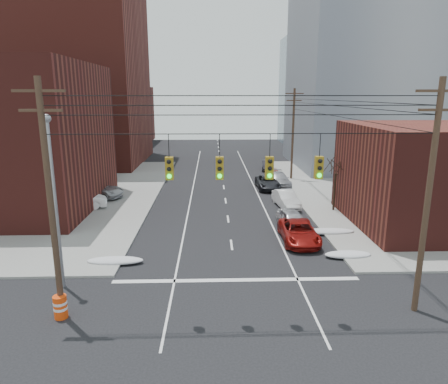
{
  "coord_description": "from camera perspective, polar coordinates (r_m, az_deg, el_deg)",
  "views": [
    {
      "loc": [
        -1.34,
        -14.28,
        10.23
      ],
      "look_at": [
        -0.42,
        15.37,
        3.0
      ],
      "focal_mm": 32.0,
      "sensor_mm": 36.0,
      "label": 1
    }
  ],
  "objects": [
    {
      "name": "parked_car_f",
      "position": [
        56.23,
        6.18,
        3.82
      ],
      "size": [
        1.85,
        4.16,
        1.33
      ],
      "primitive_type": "imported",
      "rotation": [
        0.0,
        0.0,
        -0.11
      ],
      "color": "black",
      "rests_on": "ground"
    },
    {
      "name": "parked_car_a",
      "position": [
        31.49,
        9.73,
        -4.01
      ],
      "size": [
        2.2,
        4.61,
        1.52
      ],
      "primitive_type": "imported",
      "rotation": [
        0.0,
        0.0,
        0.09
      ],
      "color": "#AFAFB4",
      "rests_on": "ground"
    },
    {
      "name": "utility_pole_far",
      "position": [
        49.47,
        9.81,
        8.34
      ],
      "size": [
        2.2,
        0.28,
        11.0
      ],
      "color": "#473323",
      "rests_on": "ground"
    },
    {
      "name": "lot_car_b",
      "position": [
        42.07,
        -17.81,
        0.26
      ],
      "size": [
        6.12,
        4.03,
        1.56
      ],
      "primitive_type": "imported",
      "rotation": [
        0.0,
        0.0,
        1.29
      ],
      "color": "#A5A6AA",
      "rests_on": "sidewalk_nw"
    },
    {
      "name": "ground",
      "position": [
        17.61,
        3.15,
        -21.83
      ],
      "size": [
        160.0,
        160.0,
        0.0
      ],
      "primitive_type": "plane",
      "color": "black",
      "rests_on": "ground"
    },
    {
      "name": "utility_pole_left",
      "position": [
        19.22,
        -23.59,
        -0.84
      ],
      "size": [
        2.2,
        0.28,
        11.0
      ],
      "color": "#473323",
      "rests_on": "ground"
    },
    {
      "name": "lot_car_d",
      "position": [
        44.78,
        -25.74,
        0.28
      ],
      "size": [
        4.67,
        3.38,
        1.48
      ],
      "primitive_type": "imported",
      "rotation": [
        0.0,
        0.0,
        1.14
      ],
      "color": "silver",
      "rests_on": "sidewalk_nw"
    },
    {
      "name": "building_office",
      "position": [
        62.82,
        20.77,
        14.91
      ],
      "size": [
        22.0,
        20.0,
        25.0
      ],
      "primitive_type": "cube",
      "color": "gray",
      "rests_on": "ground"
    },
    {
      "name": "building_brick_far",
      "position": [
        91.75,
        -17.66,
        10.42
      ],
      "size": [
        22.0,
        18.0,
        12.0
      ],
      "primitive_type": "cube",
      "color": "#521D18",
      "rests_on": "ground"
    },
    {
      "name": "snow_east_far",
      "position": [
        31.25,
        14.64,
        -5.47
      ],
      "size": [
        4.0,
        1.08,
        0.42
      ],
      "primitive_type": "ellipsoid",
      "color": "silver",
      "rests_on": "ground"
    },
    {
      "name": "parked_car_c",
      "position": [
        44.82,
        6.28,
        1.36
      ],
      "size": [
        2.48,
        5.23,
        1.44
      ],
      "primitive_type": "imported",
      "rotation": [
        0.0,
        0.0,
        0.02
      ],
      "color": "black",
      "rests_on": "ground"
    },
    {
      "name": "traffic_signals",
      "position": [
        17.58,
        2.95,
        3.65
      ],
      "size": [
        17.0,
        0.42,
        2.02
      ],
      "color": "black",
      "rests_on": "ground"
    },
    {
      "name": "snow_ne",
      "position": [
        27.24,
        17.28,
        -8.53
      ],
      "size": [
        3.0,
        1.08,
        0.42
      ],
      "primitive_type": "ellipsoid",
      "color": "silver",
      "rests_on": "ground"
    },
    {
      "name": "parked_car_b",
      "position": [
        37.79,
        8.85,
        -0.98
      ],
      "size": [
        2.11,
        4.76,
        1.52
      ],
      "primitive_type": "imported",
      "rotation": [
        0.0,
        0.0,
        0.11
      ],
      "color": "silver",
      "rests_on": "ground"
    },
    {
      "name": "lot_car_a",
      "position": [
        38.48,
        -19.94,
        -1.12
      ],
      "size": [
        5.04,
        2.74,
        1.57
      ],
      "primitive_type": "imported",
      "rotation": [
        0.0,
        0.0,
        1.81
      ],
      "color": "white",
      "rests_on": "sidewalk_nw"
    },
    {
      "name": "utility_pole_right",
      "position": [
        20.37,
        27.16,
        -0.44
      ],
      "size": [
        2.2,
        0.28,
        11.0
      ],
      "color": "#473323",
      "rests_on": "ground"
    },
    {
      "name": "lot_car_c",
      "position": [
        43.82,
        -23.29,
        0.09
      ],
      "size": [
        4.23,
        1.73,
        1.23
      ],
      "primitive_type": "imported",
      "rotation": [
        0.0,
        0.0,
        1.57
      ],
      "color": "black",
      "rests_on": "sidewalk_nw"
    },
    {
      "name": "red_pickup",
      "position": [
        29.08,
        10.65,
        -5.62
      ],
      "size": [
        2.48,
        5.27,
        1.46
      ],
      "primitive_type": "imported",
      "rotation": [
        0.0,
        0.0,
        -0.01
      ],
      "color": "maroon",
      "rests_on": "ground"
    },
    {
      "name": "bare_tree",
      "position": [
        36.84,
        15.53,
        0.79
      ],
      "size": [
        2.09,
        2.2,
        4.93
      ],
      "color": "black",
      "rests_on": "ground"
    },
    {
      "name": "building_glass",
      "position": [
        88.01,
        15.41,
        13.72
      ],
      "size": [
        20.0,
        18.0,
        22.0
      ],
      "primitive_type": "cube",
      "color": "gray",
      "rests_on": "ground"
    },
    {
      "name": "street_light",
      "position": [
        22.35,
        -23.14,
        0.47
      ],
      "size": [
        0.44,
        0.44,
        9.32
      ],
      "color": "gray",
      "rests_on": "ground"
    },
    {
      "name": "snow_nw",
      "position": [
        26.06,
        -15.29,
        -9.43
      ],
      "size": [
        3.5,
        1.08,
        0.42
      ],
      "primitive_type": "ellipsoid",
      "color": "silver",
      "rests_on": "ground"
    },
    {
      "name": "parked_car_d",
      "position": [
        46.58,
        7.83,
        1.82
      ],
      "size": [
        2.47,
        5.32,
        1.5
      ],
      "primitive_type": "imported",
      "rotation": [
        0.0,
        0.0,
        0.07
      ],
      "color": "#ADADB2",
      "rests_on": "ground"
    },
    {
      "name": "building_brick_tall",
      "position": [
        66.44,
        -22.73,
        16.8
      ],
      "size": [
        24.0,
        20.0,
        30.0
      ],
      "primitive_type": "cube",
      "color": "maroon",
      "rests_on": "ground"
    },
    {
      "name": "parked_car_e",
      "position": [
        50.24,
        7.13,
        2.59
      ],
      "size": [
        1.76,
        3.87,
        1.29
      ],
      "primitive_type": "imported",
      "rotation": [
        0.0,
        0.0,
        -0.06
      ],
      "color": "maroon",
      "rests_on": "ground"
    },
    {
      "name": "construction_barrel",
      "position": [
        20.92,
        -22.34,
        -14.9
      ],
      "size": [
        0.73,
        0.73,
        1.11
      ],
      "rotation": [
        0.0,
        0.0,
        0.16
      ],
      "color": "#EC410C",
      "rests_on": "ground"
    }
  ]
}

